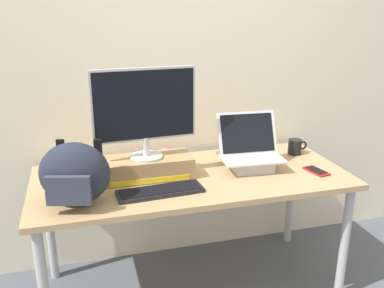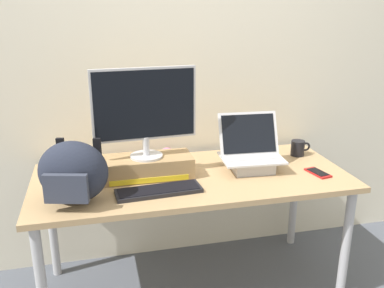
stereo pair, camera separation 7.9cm
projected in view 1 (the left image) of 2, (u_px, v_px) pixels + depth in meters
ground_plane at (192, 285)px, 2.53m from camera, size 20.00×20.00×0.00m
back_wall at (171, 56)px, 2.55m from camera, size 7.00×0.10×2.60m
desk at (192, 187)px, 2.33m from camera, size 1.70×0.74×0.71m
toner_box_yellow at (147, 167)px, 2.27m from camera, size 0.49×0.21×0.11m
desktop_monitor at (145, 110)px, 2.17m from camera, size 0.54×0.17×0.48m
open_laptop at (250, 157)px, 2.38m from camera, size 0.35×0.27×0.31m
external_keyboard at (160, 191)px, 2.08m from camera, size 0.43×0.16×0.02m
messenger_backpack at (75, 174)px, 1.94m from camera, size 0.37×0.31×0.30m
coffee_mug at (295, 147)px, 2.62m from camera, size 0.12×0.08×0.09m
cell_phone at (316, 171)px, 2.35m from camera, size 0.10×0.16×0.01m
plush_toy at (166, 155)px, 2.49m from camera, size 0.09×0.09×0.09m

